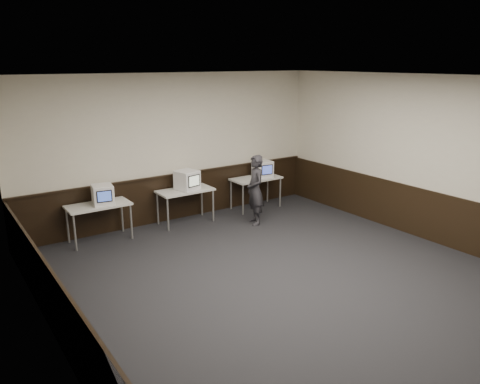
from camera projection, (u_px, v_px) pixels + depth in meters
name	position (u px, v px, depth m)	size (l,w,h in m)	color
floor	(293.00, 285.00, 7.43)	(8.00, 8.00, 0.00)	black
ceiling	(300.00, 78.00, 6.57)	(8.00, 8.00, 0.00)	white
back_wall	(175.00, 148.00, 10.18)	(7.00, 7.00, 0.00)	beige
left_wall	(53.00, 235.00, 5.10)	(8.00, 8.00, 0.00)	beige
right_wall	(436.00, 160.00, 8.91)	(8.00, 8.00, 0.00)	beige
wainscot_back	(177.00, 197.00, 10.46)	(6.98, 0.04, 1.00)	black
wainscot_left	(66.00, 324.00, 5.40)	(0.04, 7.98, 1.00)	black
wainscot_right	(429.00, 215.00, 9.19)	(0.04, 7.98, 1.00)	black
wainscot_rail	(177.00, 174.00, 10.30)	(6.98, 0.06, 0.04)	black
desk_left	(98.00, 208.00, 9.07)	(1.20, 0.60, 0.75)	silver
desk_center	(185.00, 193.00, 10.11)	(1.20, 0.60, 0.75)	silver
desk_right	(256.00, 181.00, 11.14)	(1.20, 0.60, 0.75)	silver
emac_left	(103.00, 195.00, 9.01)	(0.45, 0.46, 0.38)	white
emac_center	(187.00, 180.00, 10.04)	(0.51, 0.52, 0.42)	white
emac_right	(263.00, 169.00, 11.14)	(0.44, 0.46, 0.40)	white
person	(255.00, 190.00, 10.04)	(0.55, 0.36, 1.52)	#27262B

